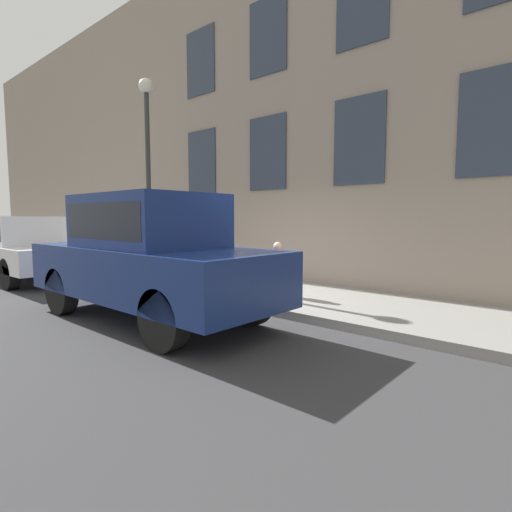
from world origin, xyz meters
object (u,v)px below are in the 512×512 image
parked_car_navy_near (149,253)px  parked_car_white_far (21,245)px  fire_hydrant (235,275)px  street_lamp (148,154)px  person (278,263)px

parked_car_navy_near → parked_car_white_far: (0.22, 6.43, -0.16)m
fire_hydrant → street_lamp: bearing=86.9°
parked_car_navy_near → street_lamp: street_lamp is taller
person → street_lamp: (-0.29, 3.94, 2.49)m
street_lamp → parked_car_navy_near: bearing=-124.1°
fire_hydrant → parked_car_white_far: 6.66m
fire_hydrant → person: size_ratio=0.70×
parked_car_white_far → parked_car_navy_near: bearing=-92.0°
fire_hydrant → street_lamp: street_lamp is taller
parked_car_navy_near → person: bearing=-15.8°
parked_car_navy_near → fire_hydrant: bearing=0.9°
parked_car_navy_near → parked_car_white_far: bearing=88.0°
parked_car_white_far → street_lamp: size_ratio=1.05×
parked_car_navy_near → parked_car_white_far: 6.43m
parked_car_navy_near → street_lamp: size_ratio=0.96×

